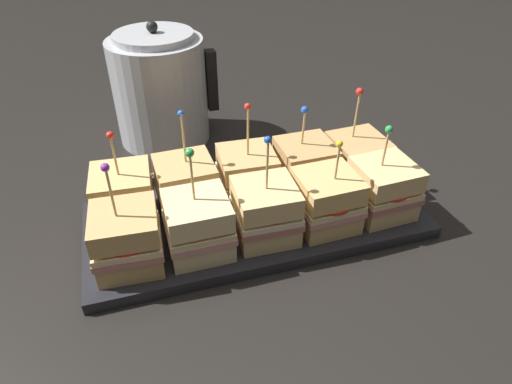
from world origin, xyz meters
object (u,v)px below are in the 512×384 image
sandwich_front_left (198,225)px  sandwich_back_far_right (357,160)px  sandwich_back_center (246,176)px  sandwich_back_left (186,186)px  sandwich_front_far_right (383,189)px  sandwich_back_far_left (124,197)px  serving_platter (256,220)px  kettle_steel (161,89)px  sandwich_back_right (305,167)px  sandwich_front_far_left (127,239)px  sandwich_front_center (264,212)px  sandwich_front_right (326,201)px

sandwich_front_left → sandwich_back_far_right: sandwich_back_far_right is taller
sandwich_back_center → sandwich_back_left: bearing=-179.8°
sandwich_front_far_right → sandwich_back_left: 0.29m
sandwich_back_far_left → serving_platter: bearing=-14.0°
sandwich_front_left → kettle_steel: (0.00, 0.37, 0.04)m
sandwich_back_right → sandwich_back_far_left: bearing=179.7°
sandwich_front_far_right → sandwich_back_center: sandwich_back_center is taller
sandwich_back_far_left → kettle_steel: (0.09, 0.27, 0.04)m
sandwich_back_far_right → kettle_steel: size_ratio=0.71×
serving_platter → sandwich_back_far_right: bearing=13.4°
sandwich_back_far_left → sandwich_back_left: bearing=0.1°
serving_platter → sandwich_back_left: 0.12m
sandwich_back_far_left → sandwich_back_left: sandwich_back_left is taller
sandwich_back_center → sandwich_back_right: bearing=-1.2°
sandwich_front_far_left → sandwich_front_center: bearing=0.9°
serving_platter → sandwich_front_far_right: 0.19m
sandwich_front_right → sandwich_back_center: size_ratio=0.86×
sandwich_front_center → kettle_steel: kettle_steel is taller
sandwich_front_far_left → sandwich_front_far_right: (0.37, 0.00, -0.00)m
sandwich_front_far_right → sandwich_back_far_right: bearing=88.9°
sandwich_front_far_right → sandwich_back_left: size_ratio=0.89×
serving_platter → sandwich_back_left: size_ratio=3.06×
kettle_steel → sandwich_back_far_right: bearing=-44.5°
kettle_steel → serving_platter: bearing=-73.5°
sandwich_front_right → sandwich_front_far_right: (0.09, 0.00, 0.00)m
sandwich_front_center → sandwich_front_far_right: (0.18, 0.00, 0.00)m
sandwich_front_left → kettle_steel: kettle_steel is taller
sandwich_back_far_left → sandwich_back_center: sandwich_back_center is taller
sandwich_back_far_left → sandwich_front_left: bearing=-46.0°
sandwich_front_far_left → sandwich_back_center: (0.19, 0.10, -0.00)m
sandwich_front_center → sandwich_back_center: 0.09m
serving_platter → sandwich_front_right: 0.11m
sandwich_back_far_left → kettle_steel: kettle_steel is taller
serving_platter → sandwich_front_center: bearing=-92.3°
serving_platter → sandwich_back_far_right: (0.18, 0.04, 0.05)m
serving_platter → sandwich_front_left: sandwich_front_left is taller
sandwich_back_right → sandwich_front_far_left: bearing=-161.7°
sandwich_front_left → sandwich_front_right: 0.19m
sandwich_front_far_right → sandwich_back_left: (-0.28, 0.09, -0.00)m
sandwich_front_far_left → sandwich_back_right: sandwich_front_far_left is taller
sandwich_front_far_right → sandwich_back_far_right: size_ratio=0.90×
sandwich_front_far_left → kettle_steel: 0.38m
sandwich_back_left → sandwich_back_far_right: (0.28, -0.00, -0.00)m
serving_platter → sandwich_front_right: (0.09, -0.05, 0.05)m
sandwich_front_left → sandwich_back_far_left: (-0.09, 0.09, -0.00)m
sandwich_back_far_left → sandwich_back_right: sandwich_back_far_left is taller
sandwich_front_far_left → sandwich_back_far_left: 0.09m
sandwich_front_far_left → sandwich_front_center: sandwich_front_center is taller
sandwich_front_far_left → sandwich_back_far_right: size_ratio=0.98×
serving_platter → sandwich_back_right: bearing=25.3°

